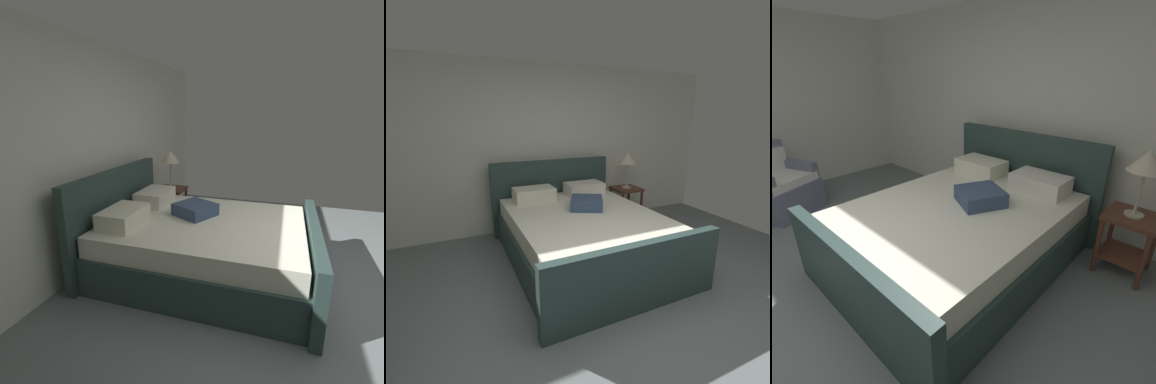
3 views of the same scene
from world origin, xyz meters
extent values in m
cube|color=slate|center=(0.00, 0.00, -0.01)|extent=(6.24, 5.71, 0.02)
cube|color=silver|center=(0.00, 2.92, 1.28)|extent=(6.36, 0.12, 2.57)
cube|color=#2C403D|center=(0.17, 1.53, 0.20)|extent=(1.78, 2.17, 0.40)
cube|color=#2C403D|center=(0.16, 2.66, 0.57)|extent=(1.88, 0.12, 1.13)
cube|color=#2C403D|center=(0.17, 0.40, 0.35)|extent=(1.88, 0.12, 0.69)
cube|color=silver|center=(0.17, 1.53, 0.51)|extent=(1.70, 2.11, 0.22)
cube|color=silver|center=(-0.24, 2.32, 0.71)|extent=(0.56, 0.36, 0.18)
cube|color=silver|center=(0.55, 2.33, 0.71)|extent=(0.56, 0.36, 0.18)
cube|color=#374A69|center=(0.29, 1.69, 0.69)|extent=(0.54, 0.54, 0.14)
cube|color=#573121|center=(1.43, 2.47, 0.58)|extent=(0.44, 0.44, 0.04)
cube|color=#573121|center=(1.43, 2.47, 0.18)|extent=(0.40, 0.40, 0.02)
cylinder|color=#573121|center=(1.24, 2.28, 0.28)|extent=(0.04, 0.04, 0.56)
cylinder|color=#573121|center=(1.62, 2.28, 0.28)|extent=(0.04, 0.04, 0.56)
cylinder|color=#573121|center=(1.24, 2.66, 0.28)|extent=(0.04, 0.04, 0.56)
cylinder|color=#573121|center=(1.62, 2.66, 0.28)|extent=(0.04, 0.04, 0.56)
cylinder|color=#B7B293|center=(1.43, 2.47, 0.61)|extent=(0.16, 0.16, 0.02)
cylinder|color=#B7B293|center=(1.43, 2.47, 0.82)|extent=(0.02, 0.02, 0.40)
cone|color=beige|center=(1.43, 2.47, 1.11)|extent=(0.30, 0.30, 0.19)
camera|label=1|loc=(-2.77, 0.71, 1.79)|focal=27.22mm
camera|label=2|loc=(-1.26, -1.43, 1.76)|focal=26.23mm
camera|label=3|loc=(1.85, -0.20, 1.81)|focal=26.55mm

